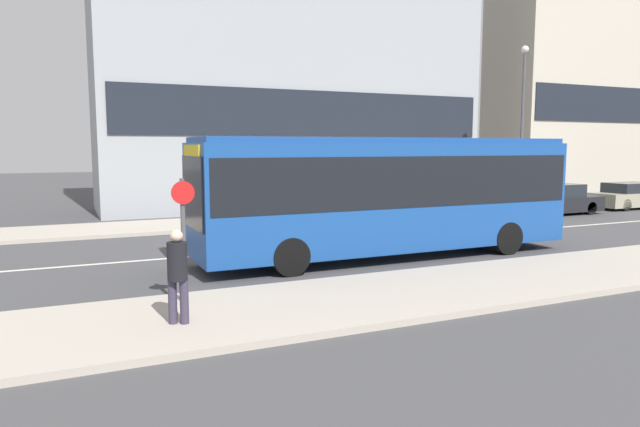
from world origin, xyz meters
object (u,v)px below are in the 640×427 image
(pedestrian_near_stop, at_px, (178,271))
(bus_stop_sign, at_px, (183,231))
(city_bus, at_px, (388,189))
(parked_car_1, at_px, (631,196))
(street_lamp, at_px, (523,111))
(parked_car_0, at_px, (556,200))

(pedestrian_near_stop, distance_m, bus_stop_sign, 1.36)
(pedestrian_near_stop, bearing_deg, city_bus, -122.72)
(parked_car_1, relative_size, pedestrian_near_stop, 2.79)
(city_bus, relative_size, parked_car_1, 2.42)
(street_lamp, bearing_deg, bus_stop_sign, -149.94)
(parked_car_0, height_order, bus_stop_sign, bus_stop_sign)
(city_bus, relative_size, street_lamp, 1.40)
(city_bus, xyz_separation_m, parked_car_0, (12.57, 5.65, -1.28))
(parked_car_1, distance_m, street_lamp, 7.35)
(pedestrian_near_stop, relative_size, street_lamp, 0.21)
(parked_car_0, distance_m, street_lamp, 4.76)
(parked_car_1, height_order, bus_stop_sign, bus_stop_sign)
(city_bus, distance_m, bus_stop_sign, 7.02)
(street_lamp, bearing_deg, pedestrian_near_stop, -147.73)
(city_bus, height_order, parked_car_0, city_bus)
(city_bus, distance_m, parked_car_0, 13.84)
(bus_stop_sign, distance_m, street_lamp, 21.95)
(pedestrian_near_stop, height_order, street_lamp, street_lamp)
(city_bus, height_order, pedestrian_near_stop, city_bus)
(bus_stop_sign, bearing_deg, street_lamp, 30.06)
(city_bus, relative_size, bus_stop_sign, 4.56)
(city_bus, xyz_separation_m, bus_stop_sign, (-6.34, -2.99, -0.39))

